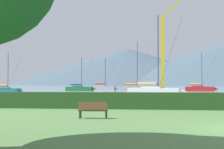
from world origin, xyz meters
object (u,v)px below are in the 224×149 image
Objects in this scene: sailboat_slip_5 at (155,91)px; sailboat_slip_8 at (6,90)px; sailboat_slip_10 at (104,87)px; sailboat_slip_1 at (80,88)px; sailboat_slip_11 at (200,88)px; sailboat_slip_2 at (135,88)px; park_bench_near_path at (93,109)px; dock_crane at (164,57)px.

sailboat_slip_5 reaches higher than sailboat_slip_8.
sailboat_slip_5 is 50.15m from sailboat_slip_10.
sailboat_slip_1 is 31.21m from sailboat_slip_11.
sailboat_slip_11 is at bearing -16.19° from sailboat_slip_10.
sailboat_slip_8 is (-25.63, -16.69, -0.14)m from sailboat_slip_2.
sailboat_slip_2 reaches higher than sailboat_slip_8.
sailboat_slip_1 is at bearing 64.75° from sailboat_slip_8.
park_bench_near_path is (1.22, -63.00, -0.18)m from sailboat_slip_2.
sailboat_slip_5 is 36.94m from sailboat_slip_11.
sailboat_slip_5 is 1.54× the size of sailboat_slip_8.
park_bench_near_path is (11.95, -81.53, -0.19)m from sailboat_slip_10.
sailboat_slip_10 is (4.11, 14.53, 0.06)m from sailboat_slip_1.
sailboat_slip_2 is at bearing -14.03° from sailboat_slip_1.
sailboat_slip_5 is at bearing -96.09° from dock_crane.
sailboat_slip_10 is (14.90, 35.23, 0.14)m from sailboat_slip_8.
sailboat_slip_1 is at bearing 146.77° from dock_crane.
sailboat_slip_5 is (4.73, -29.17, 0.06)m from sailboat_slip_2.
sailboat_slip_10 is 82.40m from park_bench_near_path.
dock_crane is (2.03, 19.02, 6.77)m from sailboat_slip_5.
sailboat_slip_2 is at bearing 90.24° from park_bench_near_path.
sailboat_slip_1 is 23.34m from sailboat_slip_8.
sailboat_slip_10 is at bearing 124.72° from sailboat_slip_2.
sailboat_slip_11 is (27.05, -12.63, -0.03)m from sailboat_slip_10.
sailboat_slip_2 reaches higher than sailboat_slip_11.
sailboat_slip_10 reaches higher than park_bench_near_path.
sailboat_slip_10 is at bearing 116.89° from sailboat_slip_5.
dock_crane is at bearing -49.78° from sailboat_slip_10.
sailboat_slip_11 is at bearing 59.24° from dock_crane.
sailboat_slip_11 is 0.44× the size of dock_crane.
sailboat_slip_11 is 19.90m from dock_crane.
sailboat_slip_2 is 0.97× the size of sailboat_slip_5.
sailboat_slip_11 is at bearing 4.56° from sailboat_slip_1.
sailboat_slip_2 is 30.59m from sailboat_slip_8.
sailboat_slip_2 is 29.55m from sailboat_slip_5.
sailboat_slip_5 is at bearing 83.21° from park_bench_near_path.
sailboat_slip_11 is at bearing 30.59° from sailboat_slip_8.
sailboat_slip_1 is 0.89× the size of sailboat_slip_11.
sailboat_slip_10 is (-10.73, 18.53, 0.01)m from sailboat_slip_2.
sailboat_slip_2 is at bearing 35.35° from sailboat_slip_8.
sailboat_slip_1 is 0.91× the size of sailboat_slip_10.
sailboat_slip_11 is (11.58, 35.07, -0.08)m from sailboat_slip_5.
dock_crane is (32.39, 6.54, 6.96)m from sailboat_slip_8.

